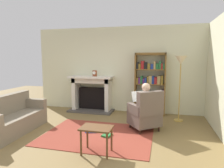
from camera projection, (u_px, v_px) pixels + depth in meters
name	position (u px, v px, depth m)	size (l,w,h in m)	color
ground	(93.00, 140.00, 4.20)	(14.00, 14.00, 0.00)	olive
back_wall	(119.00, 70.00, 6.48)	(5.60, 0.10, 2.70)	beige
side_wall_right	(220.00, 74.00, 4.58)	(0.10, 5.20, 2.70)	beige
area_rug	(98.00, 135.00, 4.49)	(2.40, 1.80, 0.01)	brown
fireplace	(92.00, 93.00, 6.54)	(1.43, 0.64, 1.15)	#4C4742
mantel_clock	(95.00, 73.00, 6.33)	(0.14, 0.14, 0.19)	brown
bookshelf	(150.00, 85.00, 6.08)	(0.92, 0.32, 1.88)	brown
armchair_reading	(146.00, 113.00, 4.73)	(0.89, 0.88, 0.97)	#331E14
seated_reader	(143.00, 104.00, 4.82)	(0.57, 0.59, 1.14)	white
sofa_floral	(12.00, 119.00, 4.65)	(0.77, 1.72, 0.85)	#7E725D
side_table	(97.00, 131.00, 3.58)	(0.56, 0.39, 0.49)	brown
scattered_books	(99.00, 133.00, 4.54)	(0.70, 0.43, 0.04)	#267233
floor_lamp	(181.00, 66.00, 5.33)	(0.32, 0.32, 1.78)	#B7933F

